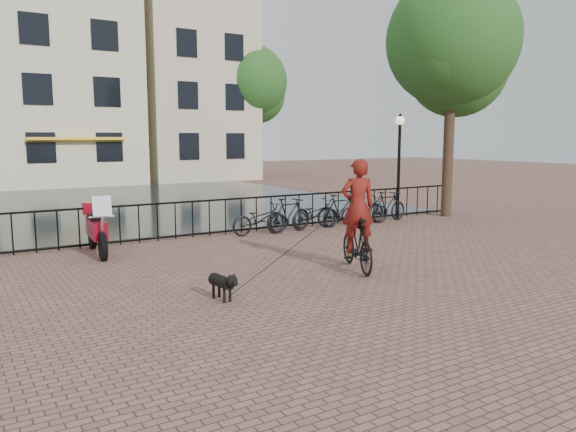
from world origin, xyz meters
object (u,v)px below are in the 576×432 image
dog (222,285)px  cyclist (357,222)px  lamp_post (399,148)px  motorcycle (96,223)px

dog → cyclist: bearing=1.3°
lamp_post → motorcycle: (-9.99, -0.51, -1.63)m
lamp_post → motorcycle: bearing=-177.1°
cyclist → dog: bearing=29.0°
dog → motorcycle: 5.10m
dog → motorcycle: motorcycle is taller
lamp_post → motorcycle: lamp_post is taller
dog → motorcycle: (-0.89, 4.99, 0.50)m
lamp_post → cyclist: (-5.77, -5.01, -1.35)m
dog → lamp_post: bearing=24.0°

